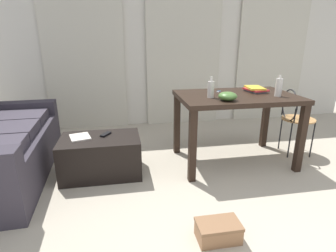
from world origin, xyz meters
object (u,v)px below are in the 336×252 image
craft_table (236,105)px  bowl (228,96)px  bottle_near (211,89)px  magazine (80,137)px  shoebox (218,231)px  bottle_far (279,87)px  wire_chair (294,114)px  coffee_table (101,156)px  book_stack (255,89)px  scissors (219,91)px  tv_remote_primary (106,134)px

craft_table → bowl: bowl is taller
bottle_near → magazine: 1.44m
shoebox → bottle_near: bearing=75.7°
bottle_far → wire_chair: bearing=31.2°
bowl → shoebox: 1.30m
bottle_far → magazine: bottle_far is taller
bowl → magazine: (-1.48, 0.24, -0.42)m
coffee_table → book_stack: book_stack is taller
craft_table → wire_chair: (0.80, 0.09, -0.18)m
shoebox → scissors: bearing=71.1°
tv_remote_primary → shoebox: 1.52m
craft_table → magazine: bearing=-179.7°
coffee_table → wire_chair: wire_chair is taller
shoebox → tv_remote_primary: bearing=123.4°
scissors → shoebox: size_ratio=0.32×
craft_table → bottle_far: bearing=-22.1°
coffee_table → book_stack: size_ratio=2.75×
shoebox → wire_chair: bearing=42.6°
bottle_far → scissors: bottle_far is taller
craft_table → tv_remote_primary: size_ratio=9.12×
coffee_table → shoebox: (0.87, -1.17, -0.13)m
tv_remote_primary → craft_table: bearing=32.1°
shoebox → magazine: bearing=131.6°
craft_table → scissors: size_ratio=12.93×
craft_table → bowl: size_ratio=6.88×
wire_chair → craft_table: bearing=-173.6°
wire_chair → bottle_far: bearing=-148.8°
bottle_near → bowl: (0.12, -0.16, -0.05)m
tv_remote_primary → shoebox: tv_remote_primary is taller
craft_table → magazine: size_ratio=5.75×
wire_chair → shoebox: 1.98m
wire_chair → book_stack: 0.62m
book_stack → scissors: book_stack is taller
coffee_table → magazine: (-0.20, 0.04, 0.21)m
book_stack → shoebox: book_stack is taller
craft_table → bowl: bearing=-130.5°
coffee_table → scissors: (1.36, 0.26, 0.59)m
coffee_table → tv_remote_primary: 0.23m
bottle_far → bottle_near: bearing=174.5°
bottle_near → magazine: bottle_near is taller
bottle_near → book_stack: bottle_near is taller
bottle_near → bottle_far: (0.72, -0.07, 0.01)m
bottle_near → scissors: 0.37m
bottle_far → bowl: bottle_far is taller
bottle_near → tv_remote_primary: bearing=174.5°
magazine → scissors: bearing=-8.2°
tv_remote_primary → magazine: size_ratio=0.63×
bottle_near → wire_chair: bearing=8.9°
bottle_far → book_stack: 0.31m
craft_table → tv_remote_primary: bearing=179.3°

